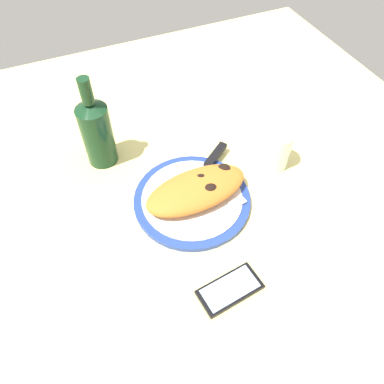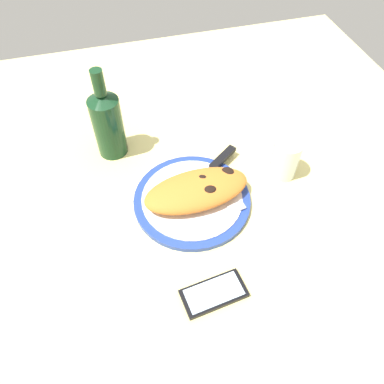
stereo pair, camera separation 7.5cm
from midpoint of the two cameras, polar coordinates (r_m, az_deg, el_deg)
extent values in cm
cube|color=#E5D684|center=(88.93, 2.40, -2.20)|extent=(150.00, 150.00, 3.00)
cylinder|color=#233D99|center=(87.21, 2.45, -1.35)|extent=(27.43, 27.43, 1.33)
cylinder|color=white|center=(86.56, 2.47, -1.03)|extent=(23.62, 23.62, 0.30)
ellipsoid|color=orange|center=(84.74, 3.26, 0.04)|extent=(25.43, 13.41, 4.62)
ellipsoid|color=black|center=(82.89, 5.29, 0.27)|extent=(3.44, 2.79, 1.09)
ellipsoid|color=black|center=(84.85, 4.18, 2.02)|extent=(3.08, 2.75, 0.89)
ellipsoid|color=black|center=(87.42, 7.90, 2.93)|extent=(3.96, 3.91, 1.10)
cube|color=silver|center=(82.51, 4.33, -4.55)|extent=(12.86, 3.10, 0.40)
cube|color=silver|center=(85.49, 9.32, -2.49)|extent=(4.32, 2.86, 0.40)
cube|color=silver|center=(88.70, 3.12, 1.04)|extent=(10.98, 8.66, 0.40)
cube|color=black|center=(94.62, 7.01, 5.14)|extent=(8.53, 7.01, 1.20)
cube|color=black|center=(75.96, 6.29, -15.43)|extent=(13.31, 7.64, 1.00)
cube|color=silver|center=(75.43, 6.33, -15.25)|extent=(11.69, 6.54, 0.16)
cylinder|color=silver|center=(93.58, 16.42, 4.82)|extent=(6.53, 6.53, 10.07)
cylinder|color=silver|center=(95.73, 16.01, 3.57)|extent=(6.00, 6.00, 3.55)
cylinder|color=#14381E|center=(94.95, -10.50, 9.66)|extent=(7.57, 7.57, 16.13)
cone|color=#14381E|center=(89.34, -11.35, 13.97)|extent=(7.57, 7.57, 1.89)
cylinder|color=#14381E|center=(87.02, -11.77, 16.07)|extent=(2.88, 2.88, 6.16)
camera|label=1|loc=(0.04, -87.48, 3.15)|focal=34.69mm
camera|label=2|loc=(0.04, 92.52, -3.15)|focal=34.69mm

